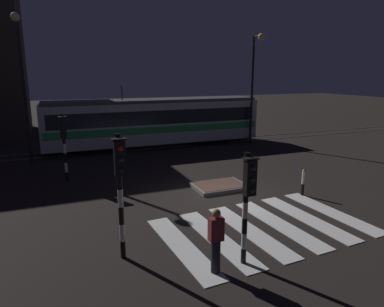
% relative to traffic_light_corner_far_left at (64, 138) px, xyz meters
% --- Properties ---
extents(ground_plane, '(120.00, 120.00, 0.00)m').
position_rel_traffic_light_corner_far_left_xyz_m(ground_plane, '(5.70, -4.69, -2.07)').
color(ground_plane, black).
extents(rail_near, '(80.00, 0.12, 0.03)m').
position_rel_traffic_light_corner_far_left_xyz_m(rail_near, '(5.70, 5.53, -2.06)').
color(rail_near, '#59595E').
rests_on(rail_near, ground).
extents(rail_far, '(80.00, 0.12, 0.03)m').
position_rel_traffic_light_corner_far_left_xyz_m(rail_far, '(5.70, 6.96, -2.06)').
color(rail_far, '#59595E').
rests_on(rail_far, ground).
extents(crosswalk_zebra, '(6.85, 4.59, 0.02)m').
position_rel_traffic_light_corner_far_left_xyz_m(crosswalk_zebra, '(5.70, -7.65, -2.06)').
color(crosswalk_zebra, silver).
rests_on(crosswalk_zebra, ground).
extents(traffic_island, '(2.26, 1.62, 0.18)m').
position_rel_traffic_light_corner_far_left_xyz_m(traffic_island, '(6.15, -3.50, -1.99)').
color(traffic_island, slate).
rests_on(traffic_island, ground).
extents(traffic_light_corner_far_left, '(0.36, 0.42, 3.14)m').
position_rel_traffic_light_corner_far_left_xyz_m(traffic_light_corner_far_left, '(0.00, 0.00, 0.00)').
color(traffic_light_corner_far_left, black).
rests_on(traffic_light_corner_far_left, ground).
extents(traffic_light_corner_near_left, '(0.36, 0.42, 3.44)m').
position_rel_traffic_light_corner_far_left_xyz_m(traffic_light_corner_near_left, '(1.05, -7.88, 0.19)').
color(traffic_light_corner_near_left, black).
rests_on(traffic_light_corner_near_left, ground).
extents(traffic_light_kerb_mid_left, '(0.36, 0.42, 3.02)m').
position_rel_traffic_light_corner_far_left_xyz_m(traffic_light_kerb_mid_left, '(3.93, -9.39, -0.09)').
color(traffic_light_kerb_mid_left, black).
rests_on(traffic_light_kerb_mid_left, ground).
extents(street_lamp_trackside_right, '(0.44, 1.21, 7.48)m').
position_rel_traffic_light_corner_far_left_xyz_m(street_lamp_trackside_right, '(12.68, 4.40, 2.64)').
color(street_lamp_trackside_right, black).
rests_on(street_lamp_trackside_right, ground).
extents(street_lamp_trackside_left, '(0.44, 1.21, 7.85)m').
position_rel_traffic_light_corner_far_left_xyz_m(street_lamp_trackside_left, '(-1.67, 4.21, 2.84)').
color(street_lamp_trackside_left, black).
rests_on(street_lamp_trackside_left, ground).
extents(tram, '(14.72, 2.58, 4.15)m').
position_rel_traffic_light_corner_far_left_xyz_m(tram, '(6.10, 6.24, -0.33)').
color(tram, silver).
rests_on(tram, ground).
extents(pedestrian_waiting_at_kerb, '(0.36, 0.24, 1.71)m').
position_rel_traffic_light_corner_far_left_xyz_m(pedestrian_waiting_at_kerb, '(3.06, -9.41, -1.20)').
color(pedestrian_waiting_at_kerb, black).
rests_on(pedestrian_waiting_at_kerb, ground).
extents(bollard_island_edge, '(0.12, 0.12, 1.11)m').
position_rel_traffic_light_corner_far_left_xyz_m(bollard_island_edge, '(8.88, -5.64, -1.51)').
color(bollard_island_edge, black).
rests_on(bollard_island_edge, ground).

